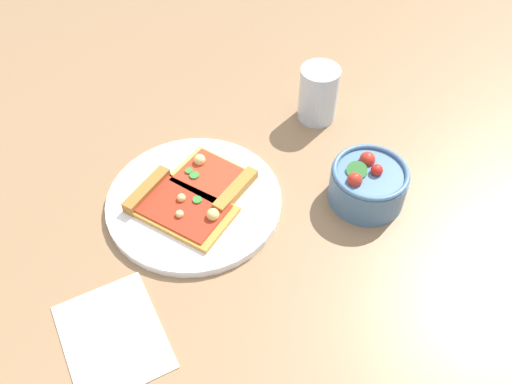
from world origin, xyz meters
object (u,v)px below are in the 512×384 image
object	(u,v)px
pizza_slice_near	(215,180)
paper_napkin	(113,336)
pizza_slice_far	(176,206)
plate	(194,201)
soda_glass	(318,95)
salad_bowl	(368,184)

from	to	relation	value
pizza_slice_near	paper_napkin	bearing A→B (deg)	33.80
pizza_slice_near	pizza_slice_far	bearing A→B (deg)	12.19
plate	pizza_slice_near	world-z (taller)	pizza_slice_near
plate	pizza_slice_far	bearing A→B (deg)	8.32
pizza_slice_near	soda_glass	size ratio (longest dim) A/B	1.44
pizza_slice_far	paper_napkin	world-z (taller)	pizza_slice_far
pizza_slice_near	soda_glass	bearing A→B (deg)	-165.64
soda_glass	paper_napkin	world-z (taller)	soda_glass
plate	pizza_slice_far	xyz separation A→B (m)	(0.03, 0.00, 0.01)
pizza_slice_far	plate	bearing A→B (deg)	-171.68
pizza_slice_far	soda_glass	size ratio (longest dim) A/B	1.75
soda_glass	paper_napkin	size ratio (longest dim) A/B	0.65
plate	pizza_slice_near	size ratio (longest dim) A/B	1.85
salad_bowl	soda_glass	world-z (taller)	soda_glass
pizza_slice_far	salad_bowl	bearing A→B (deg)	155.30
pizza_slice_near	salad_bowl	world-z (taller)	salad_bowl
soda_glass	plate	bearing A→B (deg)	14.44
pizza_slice_far	salad_bowl	world-z (taller)	salad_bowl
pizza_slice_far	pizza_slice_near	bearing A→B (deg)	-167.81
pizza_slice_near	salad_bowl	xyz separation A→B (m)	(-0.20, 0.14, 0.01)
pizza_slice_near	pizza_slice_far	size ratio (longest dim) A/B	0.82
plate	soda_glass	distance (m)	0.30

